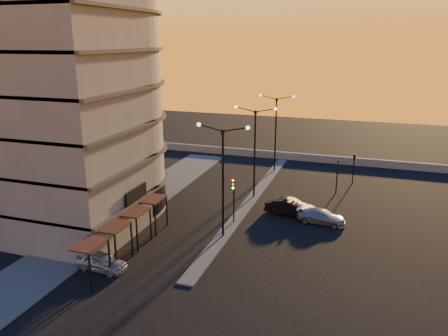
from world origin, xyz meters
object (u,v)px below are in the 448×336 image
car_hatchback (101,261)px  car_wagon (321,216)px  car_sedan (290,207)px  streetlamp_mid (255,145)px  traffic_light_main (233,193)px

car_hatchback → car_wagon: car_hatchback is taller
car_hatchback → car_sedan: (10.89, 14.45, 0.12)m
car_hatchback → car_wagon: 19.28m
streetlamp_mid → traffic_light_main: 7.62m
streetlamp_mid → car_hatchback: streetlamp_mid is taller
car_wagon → streetlamp_mid: bearing=65.1°
car_sedan → car_wagon: car_sedan is taller
car_hatchback → car_sedan: bearing=-33.4°
streetlamp_mid → car_hatchback: bearing=-109.9°
streetlamp_mid → car_sedan: bearing=-37.9°
streetlamp_mid → car_wagon: size_ratio=2.20×
car_wagon → traffic_light_main: bearing=115.8°
streetlamp_mid → car_wagon: streetlamp_mid is taller
car_hatchback → car_sedan: size_ratio=0.81×
streetlamp_mid → car_sedan: streetlamp_mid is taller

